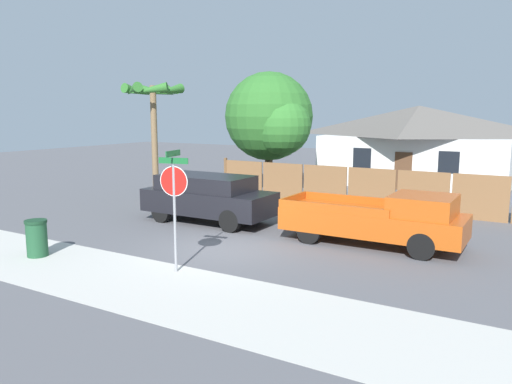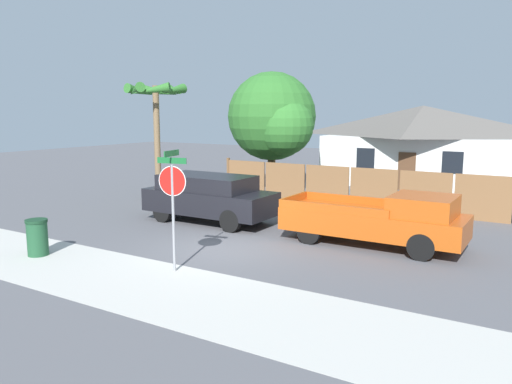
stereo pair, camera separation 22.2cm
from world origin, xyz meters
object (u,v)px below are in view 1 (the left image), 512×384
(palm_tree, at_px, (153,100))
(red_suv, at_px, (208,196))
(trash_bin, at_px, (37,238))
(orange_pickup, at_px, (380,219))
(house, at_px, (417,143))
(stop_sign, at_px, (174,191))
(oak_tree, at_px, (271,118))

(palm_tree, bearing_deg, red_suv, -27.62)
(red_suv, distance_m, trash_bin, 6.30)
(orange_pickup, bearing_deg, house, 98.85)
(red_suv, bearing_deg, palm_tree, 152.41)
(stop_sign, bearing_deg, orange_pickup, 42.08)
(house, xyz_separation_m, trash_bin, (-5.80, -20.57, -1.76))
(red_suv, bearing_deg, house, 73.75)
(oak_tree, height_order, stop_sign, oak_tree)
(orange_pickup, bearing_deg, oak_tree, 136.89)
(palm_tree, height_order, orange_pickup, palm_tree)
(red_suv, xyz_separation_m, trash_bin, (-1.57, -6.08, -0.44))
(red_suv, height_order, orange_pickup, red_suv)
(palm_tree, xyz_separation_m, red_suv, (4.78, -2.50, -3.60))
(palm_tree, bearing_deg, orange_pickup, -12.52)
(trash_bin, bearing_deg, palm_tree, 110.48)
(stop_sign, bearing_deg, house, 73.69)
(oak_tree, xyz_separation_m, orange_pickup, (7.84, -7.35, -2.91))
(orange_pickup, xyz_separation_m, stop_sign, (-3.75, -5.16, 1.27))
(oak_tree, bearing_deg, stop_sign, -71.89)
(orange_pickup, height_order, trash_bin, orange_pickup)
(stop_sign, bearing_deg, oak_tree, 96.17)
(red_suv, relative_size, trash_bin, 4.71)
(oak_tree, relative_size, orange_pickup, 1.10)
(house, xyz_separation_m, palm_tree, (-9.01, -11.99, 2.28))
(oak_tree, xyz_separation_m, palm_tree, (-3.41, -4.85, 0.83))
(oak_tree, bearing_deg, trash_bin, -90.89)
(palm_tree, distance_m, stop_sign, 11.01)
(palm_tree, distance_m, red_suv, 6.49)
(palm_tree, height_order, stop_sign, palm_tree)
(house, bearing_deg, stop_sign, -94.37)
(stop_sign, relative_size, trash_bin, 2.98)
(orange_pickup, distance_m, trash_bin, 10.09)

